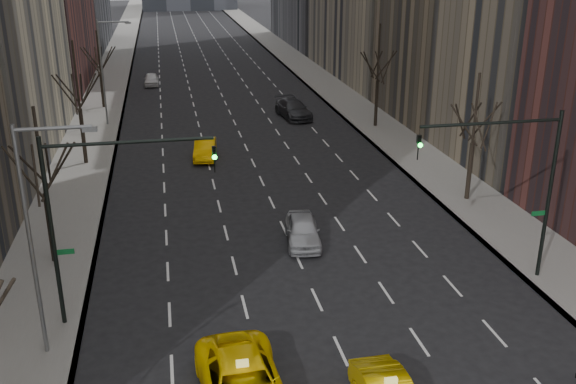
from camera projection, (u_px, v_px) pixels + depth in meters
sidewalk_left at (112, 75)px, 79.68m from camera, size 4.50×320.00×0.15m
sidewalk_right at (305, 68)px, 84.08m from camera, size 4.50×320.00×0.15m
tree_lw_b at (45, 193)px, 30.71m from camera, size 3.36×3.50×7.82m
tree_lw_c at (80, 110)px, 45.29m from camera, size 3.36×3.50×8.74m
tree_lw_d at (100, 72)px, 61.97m from camera, size 3.36×3.50×7.36m
tree_rw_b at (472, 143)px, 38.69m from camera, size 3.36×3.50×7.82m
tree_rw_c at (377, 82)px, 55.10m from camera, size 3.36×3.50×8.74m
traffic_mast_left at (93, 200)px, 25.10m from camera, size 6.69×0.39×8.00m
traffic_mast_right at (519, 171)px, 28.37m from camera, size 6.69×0.39×8.00m
streetlight_near at (38, 220)px, 22.91m from camera, size 2.83×0.22×9.00m
streetlight_far at (106, 62)px, 55.03m from camera, size 2.83×0.22×9.00m
silver_sedan_ahead at (303, 230)px, 33.99m from camera, size 2.24×4.48×1.47m
far_taxi at (205, 149)px, 47.88m from camera, size 2.08×4.52×1.43m
far_suv_grey at (293, 109)px, 59.51m from camera, size 3.02×5.87×1.63m
far_car_white at (151, 79)px, 73.64m from camera, size 1.65×4.04×1.37m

